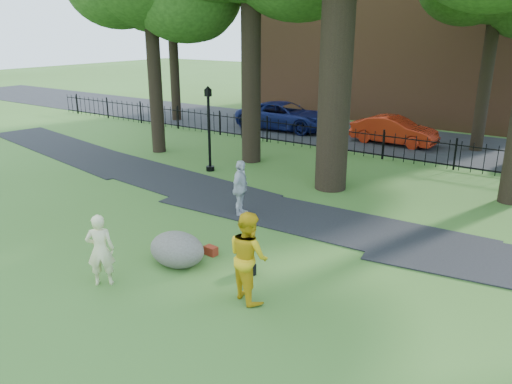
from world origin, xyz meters
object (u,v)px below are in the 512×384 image
Objects in this scene: man at (248,256)px; lamppost at (209,130)px; boulder at (177,247)px; red_sedan at (394,130)px; woman at (100,250)px.

lamppost is (-6.98, 7.16, 0.67)m from man.
red_sedan is (-0.28, 15.60, 0.25)m from boulder.
woman is 1.87m from boulder.
woman is 9.42m from lamppost.
boulder is (-2.37, 0.35, -0.55)m from man.
boulder is at bearing -152.84° from woman.
woman is at bearing -110.93° from boulder.
lamppost is (-4.61, 6.81, 1.22)m from boulder.
woman is 0.40× the size of red_sedan.
red_sedan is (4.33, 8.79, -0.96)m from lamppost.
man is 16.17m from red_sedan.
boulder is (0.65, 1.70, -0.41)m from woman.
man is 0.47× the size of red_sedan.
woman is at bearing -179.64° from red_sedan.
man reaches higher than boulder.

